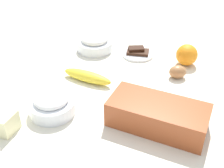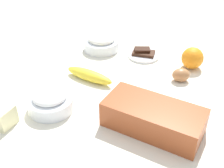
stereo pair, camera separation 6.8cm
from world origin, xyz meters
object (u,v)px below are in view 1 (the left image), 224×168
object	(u,v)px
sugar_bowl	(52,104)
chocolate_plate	(138,53)
loaf_pan	(158,115)
banana	(87,76)
orange_fruit	(187,55)
egg_near_butter	(178,72)
butter_block	(0,121)
flour_bowl	(95,43)

from	to	relation	value
sugar_bowl	chocolate_plate	xyz separation A→B (m)	(-0.16, -0.44, -0.02)
loaf_pan	banana	world-z (taller)	loaf_pan
orange_fruit	egg_near_butter	world-z (taller)	orange_fruit
butter_block	egg_near_butter	xyz separation A→B (m)	(-0.45, -0.43, -0.01)
banana	chocolate_plate	xyz separation A→B (m)	(-0.13, -0.25, -0.01)
flour_bowl	chocolate_plate	size ratio (longest dim) A/B	1.16
butter_block	egg_near_butter	size ratio (longest dim) A/B	1.41
sugar_bowl	banana	bearing A→B (deg)	-100.86
sugar_bowl	orange_fruit	distance (m)	0.56
banana	sugar_bowl	bearing A→B (deg)	79.14
orange_fruit	chocolate_plate	size ratio (longest dim) A/B	0.64
banana	chocolate_plate	bearing A→B (deg)	-117.11
loaf_pan	banana	xyz separation A→B (m)	(0.28, -0.16, -0.02)
loaf_pan	egg_near_butter	size ratio (longest dim) A/B	4.61
orange_fruit	butter_block	size ratio (longest dim) A/B	0.93
flour_bowl	chocolate_plate	world-z (taller)	flour_bowl
sugar_bowl	butter_block	bearing A→B (deg)	47.64
loaf_pan	flour_bowl	size ratio (longest dim) A/B	1.94
banana	egg_near_butter	bearing A→B (deg)	-158.04
sugar_bowl	banana	xyz separation A→B (m)	(-0.04, -0.20, -0.01)
sugar_bowl	butter_block	size ratio (longest dim) A/B	1.60
sugar_bowl	butter_block	world-z (taller)	sugar_bowl
loaf_pan	sugar_bowl	bearing A→B (deg)	13.32
banana	butter_block	distance (m)	0.34
sugar_bowl	chocolate_plate	bearing A→B (deg)	-110.34
sugar_bowl	egg_near_butter	xyz separation A→B (m)	(-0.34, -0.32, -0.01)
banana	butter_block	size ratio (longest dim) A/B	2.11
orange_fruit	loaf_pan	bearing A→B (deg)	83.55
sugar_bowl	egg_near_butter	size ratio (longest dim) A/B	2.26
loaf_pan	banana	bearing A→B (deg)	-22.67
loaf_pan	chocolate_plate	xyz separation A→B (m)	(0.15, -0.41, -0.03)
egg_near_butter	orange_fruit	bearing A→B (deg)	-100.20
flour_bowl	orange_fruit	xyz separation A→B (m)	(-0.39, 0.01, 0.01)
loaf_pan	sugar_bowl	distance (m)	0.32
sugar_bowl	egg_near_butter	bearing A→B (deg)	-137.14
loaf_pan	egg_near_butter	distance (m)	0.28
egg_near_butter	loaf_pan	bearing A→B (deg)	85.01
butter_block	egg_near_butter	bearing A→B (deg)	-135.95
sugar_bowl	flour_bowl	bearing A→B (deg)	-87.03
banana	orange_fruit	world-z (taller)	orange_fruit
banana	egg_near_butter	world-z (taller)	egg_near_butter
banana	egg_near_butter	size ratio (longest dim) A/B	2.98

